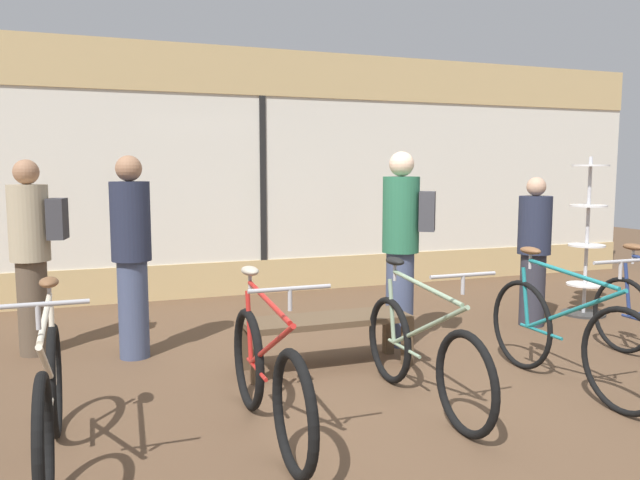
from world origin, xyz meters
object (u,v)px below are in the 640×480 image
at_px(customer_near_rack, 132,252).
at_px(bicycle_right, 565,335).
at_px(bicycle_far_left, 50,402).
at_px(display_bench, 327,326).
at_px(customer_mid_floor, 402,242).
at_px(customer_near_bench, 534,249).
at_px(accessory_rack, 586,251).
at_px(bicycle_left, 268,377).
at_px(customer_by_window, 32,250).
at_px(bicycle_center, 422,353).

bearing_deg(customer_near_rack, bicycle_right, -32.72).
distance_m(bicycle_far_left, display_bench, 2.37).
relative_size(customer_mid_floor, customer_near_bench, 1.15).
height_order(bicycle_far_left, accessory_rack, accessory_rack).
bearing_deg(display_bench, customer_near_rack, 150.62).
height_order(bicycle_right, customer_mid_floor, customer_mid_floor).
xyz_separation_m(bicycle_left, display_bench, (0.83, 1.16, -0.03)).
distance_m(bicycle_left, bicycle_right, 2.34).
height_order(display_bench, customer_by_window, customer_by_window).
distance_m(bicycle_left, accessory_rack, 4.68).
distance_m(customer_near_rack, customer_by_window, 0.91).
bearing_deg(customer_near_bench, customer_by_window, 172.02).
xyz_separation_m(display_bench, customer_mid_floor, (0.89, 0.37, 0.63)).
xyz_separation_m(bicycle_far_left, bicycle_right, (3.58, 0.07, 0.02)).
height_order(bicycle_center, accessory_rack, accessory_rack).
distance_m(display_bench, customer_near_bench, 2.65).
height_order(display_bench, customer_mid_floor, customer_mid_floor).
bearing_deg(display_bench, bicycle_center, -72.61).
bearing_deg(customer_near_bench, bicycle_left, -152.97).
bearing_deg(bicycle_center, customer_mid_floor, 67.72).
xyz_separation_m(bicycle_far_left, customer_near_rack, (0.57, 2.00, 0.55)).
distance_m(bicycle_center, customer_near_rack, 2.66).
relative_size(bicycle_center, customer_by_window, 0.99).
bearing_deg(accessory_rack, customer_near_rack, 178.97).
xyz_separation_m(accessory_rack, customer_near_bench, (-0.88, -0.19, 0.09)).
bearing_deg(bicycle_left, display_bench, 54.29).
xyz_separation_m(bicycle_center, customer_near_bench, (2.23, 1.59, 0.45)).
xyz_separation_m(display_bench, customer_near_rack, (-1.50, 0.84, 0.58)).
relative_size(bicycle_far_left, customer_mid_floor, 0.93).
distance_m(bicycle_far_left, customer_by_window, 2.47).
relative_size(bicycle_center, customer_near_rack, 0.97).
bearing_deg(bicycle_center, accessory_rack, 29.74).
xyz_separation_m(bicycle_left, customer_by_window, (-1.48, 2.40, 0.56)).
xyz_separation_m(bicycle_right, customer_near_bench, (1.03, 1.65, 0.41)).
bearing_deg(customer_by_window, customer_near_rack, -26.21).
xyz_separation_m(customer_by_window, customer_mid_floor, (3.20, -0.87, 0.04)).
distance_m(bicycle_left, customer_near_rack, 2.18).
bearing_deg(accessory_rack, bicycle_right, -136.11).
height_order(accessory_rack, customer_mid_floor, customer_mid_floor).
height_order(bicycle_right, customer_near_bench, customer_near_bench).
xyz_separation_m(accessory_rack, display_bench, (-3.43, -0.76, -0.38)).
height_order(bicycle_center, customer_near_rack, customer_near_rack).
relative_size(bicycle_far_left, customer_near_bench, 1.08).
bearing_deg(bicycle_right, customer_near_rack, 147.28).
bearing_deg(display_bench, customer_near_bench, 12.50).
height_order(bicycle_left, accessory_rack, accessory_rack).
bearing_deg(customer_near_rack, display_bench, -29.38).
relative_size(bicycle_right, accessory_rack, 1.00).
xyz_separation_m(bicycle_center, accessory_rack, (3.11, 1.78, 0.36)).
distance_m(customer_near_rack, customer_mid_floor, 2.43).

